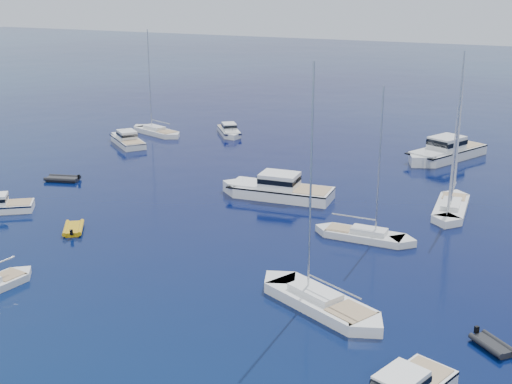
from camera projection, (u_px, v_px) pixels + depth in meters
ground at (96, 351)px, 39.44m from camera, size 400.00×400.00×0.00m
motor_cruiser_centre at (277, 197)px, 66.90m from camera, size 12.25×4.50×3.16m
motor_cruiser_far_l at (127, 144)px, 87.95m from camera, size 8.64×7.71×2.34m
motor_cruiser_distant at (444, 159)px, 80.89m from camera, size 9.23×13.45×3.42m
motor_cruiser_horizon at (229, 135)px, 93.28m from camera, size 6.43×7.50×2.00m
sailboat_mid_r at (320, 307)px, 44.70m from camera, size 11.38×7.57×16.52m
sailboat_centre at (364, 239)px, 56.26m from camera, size 9.05×2.47×13.25m
sailboat_sails_r at (451, 212)px, 62.81m from camera, size 3.30×10.54×15.30m
sailboat_far_l at (156, 134)px, 93.71m from camera, size 10.18×5.85×14.55m
tender_yellow at (74, 231)px, 58.04m from camera, size 3.51×3.91×0.95m
tender_grey_near at (492, 348)px, 39.73m from camera, size 3.11×3.02×0.95m
tender_grey_far at (63, 181)px, 72.29m from camera, size 4.11×2.93×0.95m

